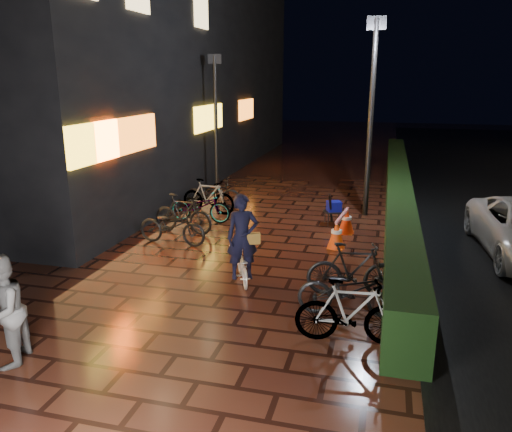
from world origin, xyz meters
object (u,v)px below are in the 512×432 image
(traffic_barrier, at_px, (342,227))
(cyclist, at_px, (242,250))
(bystander_person, at_px, (3,312))
(cart_assembly, at_px, (334,208))

(traffic_barrier, bearing_deg, cyclist, -117.45)
(bystander_person, xyz_separation_m, cyclist, (2.43, 3.72, -0.15))
(cyclist, distance_m, cart_assembly, 4.80)
(cyclist, bearing_deg, traffic_barrier, 62.55)
(cart_assembly, bearing_deg, bystander_person, -114.33)
(cyclist, bearing_deg, bystander_person, -123.17)
(bystander_person, height_order, cyclist, cyclist)
(bystander_person, distance_m, cart_assembly, 9.14)
(bystander_person, relative_size, traffic_barrier, 0.96)
(bystander_person, bearing_deg, cyclist, 132.41)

